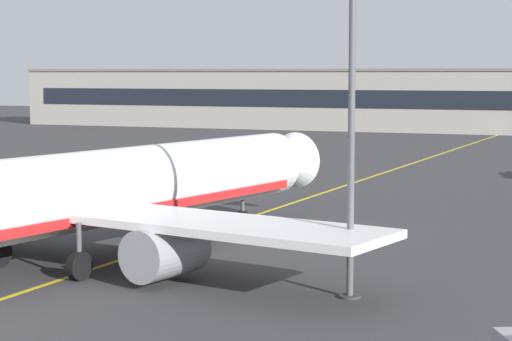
% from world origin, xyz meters
% --- Properties ---
extents(taxiway_centreline, '(7.78, 179.86, 0.01)m').
position_xyz_m(taxiway_centreline, '(0.00, 30.00, 0.00)').
color(taxiway_centreline, yellow).
rests_on(taxiway_centreline, ground).
extents(airliner_foreground, '(32.30, 41.18, 11.65)m').
position_xyz_m(airliner_foreground, '(-2.09, 13.62, 3.37)').
color(airliner_foreground, white).
rests_on(airliner_foreground, ground).
extents(apron_lamp_post, '(2.24, 0.90, 13.60)m').
position_xyz_m(apron_lamp_post, '(12.06, 12.60, 7.11)').
color(apron_lamp_post, '#515156').
rests_on(apron_lamp_post, ground).
extents(safety_cone_by_nose_gear, '(0.44, 0.44, 0.55)m').
position_xyz_m(safety_cone_by_nose_gear, '(-0.03, 30.11, 0.26)').
color(safety_cone_by_nose_gear, orange).
rests_on(safety_cone_by_nose_gear, ground).
extents(terminal_building, '(153.17, 12.40, 9.86)m').
position_xyz_m(terminal_building, '(-2.20, 125.29, 4.94)').
color(terminal_building, '#9E998E').
rests_on(terminal_building, ground).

